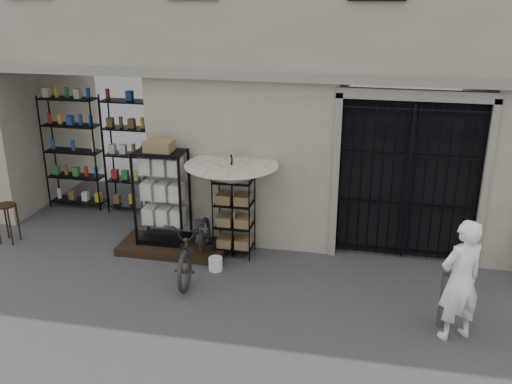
% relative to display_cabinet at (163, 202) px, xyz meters
% --- Properties ---
extents(ground, '(80.00, 80.00, 0.00)m').
position_rel_display_cabinet_xyz_m(ground, '(2.60, -1.62, -0.94)').
color(ground, black).
rests_on(ground, ground).
extents(shop_recess, '(3.00, 1.70, 3.00)m').
position_rel_display_cabinet_xyz_m(shop_recess, '(-1.90, 1.18, 0.56)').
color(shop_recess, black).
rests_on(shop_recess, ground).
extents(shop_shelving, '(2.70, 0.50, 2.50)m').
position_rel_display_cabinet_xyz_m(shop_shelving, '(-1.95, 1.68, 0.31)').
color(shop_shelving, black).
rests_on(shop_shelving, ground).
extents(iron_gate, '(2.50, 0.21, 3.00)m').
position_rel_display_cabinet_xyz_m(iron_gate, '(4.35, 0.65, 0.56)').
color(iron_gate, black).
rests_on(iron_gate, ground).
extents(step_platform, '(2.00, 0.90, 0.15)m').
position_rel_display_cabinet_xyz_m(step_platform, '(0.20, -0.07, -0.86)').
color(step_platform, black).
rests_on(step_platform, ground).
extents(display_cabinet, '(0.98, 0.73, 1.90)m').
position_rel_display_cabinet_xyz_m(display_cabinet, '(0.00, 0.00, 0.00)').
color(display_cabinet, black).
rests_on(display_cabinet, step_platform).
extents(wire_rack, '(0.79, 0.68, 1.52)m').
position_rel_display_cabinet_xyz_m(wire_rack, '(1.34, 0.04, -0.19)').
color(wire_rack, black).
rests_on(wire_rack, ground).
extents(market_umbrella, '(1.85, 1.87, 2.33)m').
position_rel_display_cabinet_xyz_m(market_umbrella, '(1.34, -0.07, 0.74)').
color(market_umbrella, black).
rests_on(market_umbrella, ground).
extents(white_bucket, '(0.31, 0.31, 0.23)m').
position_rel_display_cabinet_xyz_m(white_bucket, '(1.17, -0.64, -0.82)').
color(white_bucket, white).
rests_on(white_bucket, ground).
extents(bicycle, '(0.79, 1.13, 2.08)m').
position_rel_display_cabinet_xyz_m(bicycle, '(0.86, -0.75, -0.94)').
color(bicycle, black).
rests_on(bicycle, ground).
extents(wooden_stool, '(0.40, 0.40, 0.77)m').
position_rel_display_cabinet_xyz_m(wooden_stool, '(-3.03, -0.35, -0.53)').
color(wooden_stool, black).
rests_on(wooden_stool, ground).
extents(steel_bollard, '(0.20, 0.20, 0.84)m').
position_rel_display_cabinet_xyz_m(steel_bollard, '(4.88, -1.61, -0.52)').
color(steel_bollard, slate).
rests_on(steel_bollard, ground).
extents(shopkeeper, '(1.46, 1.89, 0.43)m').
position_rel_display_cabinet_xyz_m(shopkeeper, '(5.01, -1.87, -0.94)').
color(shopkeeper, white).
rests_on(shopkeeper, ground).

